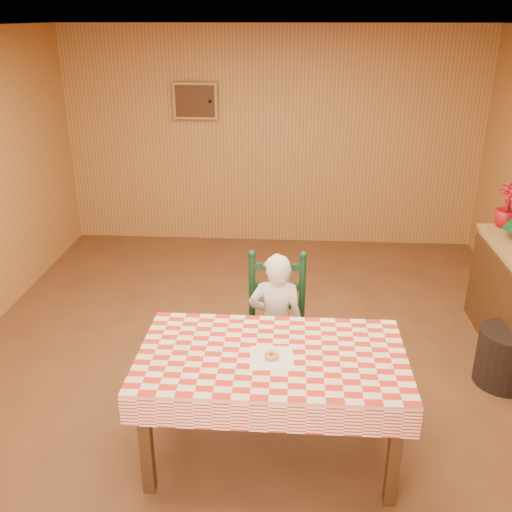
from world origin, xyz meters
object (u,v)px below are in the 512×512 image
(dining_table, at_px, (272,365))
(seated_child, at_px, (276,324))
(ladder_chair, at_px, (276,327))
(storage_bin, at_px, (506,357))

(dining_table, distance_m, seated_child, 0.74)
(ladder_chair, relative_size, storage_bin, 2.39)
(storage_bin, bearing_deg, dining_table, -152.80)
(ladder_chair, xyz_separation_m, seated_child, (-0.00, -0.06, 0.06))
(ladder_chair, distance_m, seated_child, 0.08)
(storage_bin, bearing_deg, ladder_chair, -175.74)
(dining_table, distance_m, ladder_chair, 0.81)
(dining_table, relative_size, seated_child, 1.47)
(dining_table, height_order, ladder_chair, ladder_chair)
(ladder_chair, bearing_deg, storage_bin, 4.26)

